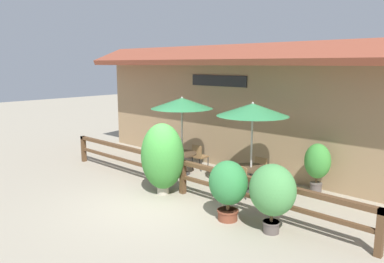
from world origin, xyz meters
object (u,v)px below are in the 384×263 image
Objects in this scene: potted_plant_corner_fern at (317,163)px; potted_plant_broad_leaf at (272,191)px; chair_near_wallside at (199,156)px; chair_near_streetside at (165,164)px; potted_plant_small_flowering at (228,185)px; dining_table_middle at (251,172)px; chair_middle_wallside at (263,169)px; patio_umbrella_middle at (253,110)px; dining_table_near at (182,157)px; potted_plant_entrance_palm at (162,157)px; chair_middle_streetside at (238,181)px; patio_umbrella_near at (182,103)px.

potted_plant_broad_leaf is at bearing -82.83° from potted_plant_corner_fern.
potted_plant_broad_leaf is at bearing 147.02° from chair_near_wallside.
chair_near_streetside is 3.57m from potted_plant_small_flowering.
chair_middle_wallside is at bearing 94.82° from dining_table_middle.
dining_table_near is at bearing -177.93° from patio_umbrella_middle.
dining_table_near is 0.67× the size of potted_plant_small_flowering.
potted_plant_broad_leaf is at bearing 124.03° from chair_middle_wallside.
potted_plant_entrance_palm is (0.87, -2.48, 0.56)m from chair_near_wallside.
potted_plant_broad_leaf reaches higher than potted_plant_corner_fern.
chair_middle_streetside reaches higher than dining_table_middle.
patio_umbrella_middle is at bearing 133.69° from potted_plant_broad_leaf.
potted_plant_corner_fern is at bearing -176.63° from chair_near_wallside.
dining_table_near is 0.48× the size of potted_plant_entrance_palm.
dining_table_near and dining_table_middle have the same top height.
chair_middle_streetside is 2.15m from potted_plant_entrance_palm.
potted_plant_small_flowering reaches higher than chair_middle_streetside.
chair_near_streetside is 4.52m from potted_plant_corner_fern.
potted_plant_entrance_palm reaches higher than chair_middle_streetside.
chair_near_wallside is 5.10m from potted_plant_broad_leaf.
chair_middle_wallside is (2.56, 0.82, -0.08)m from dining_table_near.
potted_plant_broad_leaf is 1.10m from potted_plant_small_flowering.
chair_near_wallside is 0.92× the size of dining_table_middle.
chair_middle_wallside is at bearing 94.82° from patio_umbrella_middle.
chair_near_streetside reaches higher than dining_table_near.
patio_umbrella_near is 2.34m from potted_plant_entrance_palm.
chair_near_streetside reaches higher than dining_table_middle.
dining_table_near is 1.09× the size of chair_middle_streetside.
dining_table_near is at bearing -163.94° from potted_plant_corner_fern.
patio_umbrella_middle is 2.67× the size of dining_table_middle.
potted_plant_small_flowering is (-1.09, -0.11, -0.09)m from potted_plant_broad_leaf.
potted_plant_small_flowering is at bearing -69.92° from dining_table_middle.
potted_plant_corner_fern is (1.45, 1.08, 0.31)m from dining_table_middle.
potted_plant_broad_leaf is (4.38, -2.57, 0.44)m from chair_near_wallside.
potted_plant_broad_leaf is (1.75, -1.19, 0.44)m from chair_middle_streetside.
potted_plant_small_flowering is at bearing -29.81° from patio_umbrella_near.
chair_near_streetside is 4.59m from potted_plant_broad_leaf.
potted_plant_corner_fern reaches higher than chair_near_wallside.
patio_umbrella_near is at bearing 79.32° from chair_near_streetside.
chair_near_streetside is 1.45m from potted_plant_entrance_palm.
chair_near_streetside is 3.00m from chair_middle_wallside.
patio_umbrella_near reaches higher than chair_near_wallside.
dining_table_near is 2.02m from potted_plant_entrance_palm.
potted_plant_broad_leaf is at bearing -22.22° from patio_umbrella_near.
chair_near_streetside is at bearing -90.02° from patio_umbrella_near.
potted_plant_broad_leaf reaches higher than potted_plant_small_flowering.
potted_plant_entrance_palm is at bearing -132.89° from patio_umbrella_middle.
chair_near_streetside is at bearing 166.63° from potted_plant_broad_leaf.
chair_middle_streetside is at bearing 117.00° from potted_plant_small_flowering.
chair_middle_streetside is at bearing -83.87° from dining_table_middle.
chair_near_wallside and chair_middle_streetside have the same top height.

